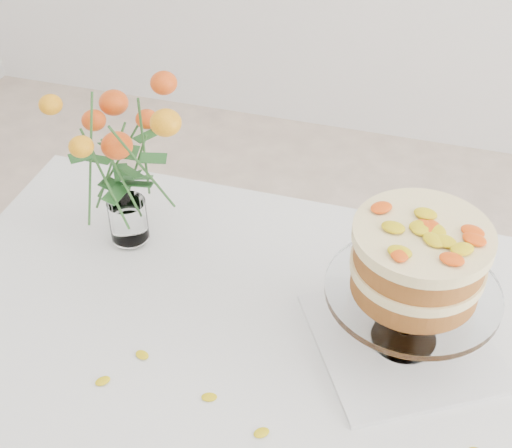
# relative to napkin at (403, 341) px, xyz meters

# --- Properties ---
(table) EXTENTS (1.43, 0.93, 0.76)m
(table) POSITION_rel_napkin_xyz_m (-0.16, -0.11, -0.09)
(table) COLOR tan
(table) RESTS_ON ground
(napkin) EXTENTS (0.40, 0.40, 0.01)m
(napkin) POSITION_rel_napkin_xyz_m (0.00, 0.00, 0.00)
(napkin) COLOR white
(napkin) RESTS_ON table
(cake_stand) EXTENTS (0.29, 0.29, 0.26)m
(cake_stand) POSITION_rel_napkin_xyz_m (-0.00, -0.00, 0.18)
(cake_stand) COLOR white
(cake_stand) RESTS_ON napkin
(rose_vase) EXTENTS (0.32, 0.32, 0.39)m
(rose_vase) POSITION_rel_napkin_xyz_m (-0.57, 0.12, 0.22)
(rose_vase) COLOR white
(rose_vase) RESTS_ON table
(stray_petal_a) EXTENTS (0.03, 0.02, 0.00)m
(stray_petal_a) POSITION_rel_napkin_xyz_m (-0.28, -0.21, -0.00)
(stray_petal_a) COLOR #DABC0D
(stray_petal_a) RESTS_ON table
(stray_petal_b) EXTENTS (0.03, 0.02, 0.00)m
(stray_petal_b) POSITION_rel_napkin_xyz_m (-0.18, -0.25, -0.00)
(stray_petal_b) COLOR #DABC0D
(stray_petal_b) RESTS_ON table
(stray_petal_d) EXTENTS (0.03, 0.02, 0.00)m
(stray_petal_d) POSITION_rel_napkin_xyz_m (-0.42, -0.16, -0.00)
(stray_petal_d) COLOR #DABC0D
(stray_petal_d) RESTS_ON table
(stray_petal_e) EXTENTS (0.03, 0.02, 0.00)m
(stray_petal_e) POSITION_rel_napkin_xyz_m (-0.46, -0.23, -0.00)
(stray_petal_e) COLOR #DABC0D
(stray_petal_e) RESTS_ON table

